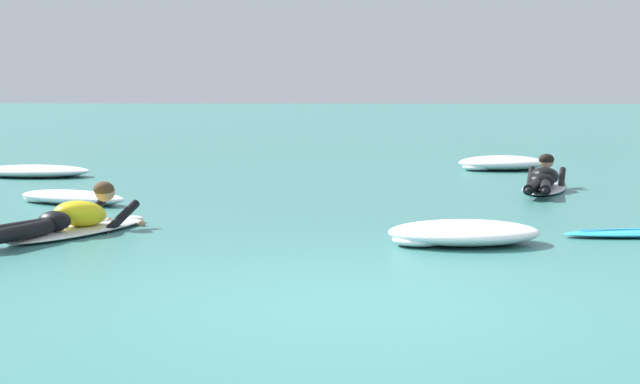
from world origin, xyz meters
TOP-DOWN VIEW (x-y plane):
  - ground_plane at (0.00, 10.00)m, footprint 120.00×120.00m
  - surfer_near at (-2.94, 3.16)m, footprint 1.30×2.46m
  - surfer_far at (2.32, 7.89)m, footprint 0.95×2.52m
  - whitewater_front at (0.90, 2.81)m, footprint 1.52×1.13m
  - whitewater_mid_left at (2.11, 11.69)m, footprint 1.71×1.42m
  - whitewater_back at (-3.75, 5.91)m, footprint 1.68×1.20m
  - whitewater_far_band at (-5.51, 9.74)m, footprint 1.87×1.08m

SIDE VIEW (x-z plane):
  - ground_plane at x=0.00m, z-range 0.00..0.00m
  - whitewater_back at x=-3.75m, z-range -0.01..0.17m
  - whitewater_far_band at x=-5.51m, z-range -0.01..0.18m
  - whitewater_front at x=0.90m, z-range -0.01..0.21m
  - whitewater_mid_left at x=2.11m, z-range -0.01..0.24m
  - surfer_near at x=-2.94m, z-range -0.13..0.41m
  - surfer_far at x=2.32m, z-range -0.13..0.41m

